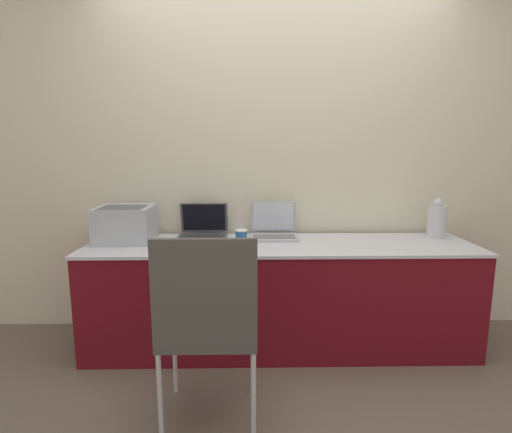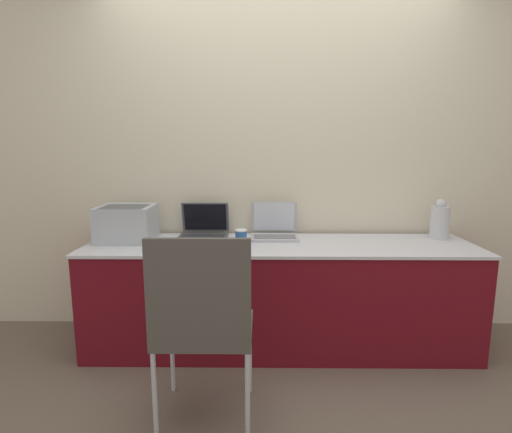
% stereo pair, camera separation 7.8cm
% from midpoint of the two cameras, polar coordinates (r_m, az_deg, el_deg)
% --- Properties ---
extents(ground_plane, '(14.00, 14.00, 0.00)m').
position_cam_midpoint_polar(ground_plane, '(2.69, 2.96, -20.76)').
color(ground_plane, '#6B5B4C').
extents(wall_back, '(8.00, 0.05, 2.60)m').
position_cam_midpoint_polar(wall_back, '(3.00, 2.27, 8.53)').
color(wall_back, beige).
rests_on(wall_back, ground_plane).
extents(table, '(2.60, 0.64, 0.73)m').
position_cam_midpoint_polar(table, '(2.81, 2.58, -11.10)').
color(table, maroon).
rests_on(table, ground_plane).
extents(printer, '(0.37, 0.33, 0.24)m').
position_cam_midpoint_polar(printer, '(2.88, -18.90, -0.84)').
color(printer, '#B2B7BC').
rests_on(printer, table).
extents(laptop_left, '(0.35, 0.29, 0.24)m').
position_cam_midpoint_polar(laptop_left, '(2.90, -8.34, -1.91)').
color(laptop_left, '#4C4C51').
rests_on(laptop_left, table).
extents(laptop_right, '(0.33, 0.30, 0.25)m').
position_cam_midpoint_polar(laptop_right, '(2.88, 1.77, -1.89)').
color(laptop_right, '#B7B7BC').
rests_on(laptop_right, table).
extents(external_keyboard, '(0.45, 0.14, 0.02)m').
position_cam_midpoint_polar(external_keyboard, '(2.67, -9.78, -3.94)').
color(external_keyboard, '#3D3D42').
rests_on(external_keyboard, table).
extents(coffee_cup, '(0.08, 0.08, 0.10)m').
position_cam_midpoint_polar(coffee_cup, '(2.66, -2.96, -2.96)').
color(coffee_cup, '#285699').
rests_on(coffee_cup, table).
extents(mouse, '(0.07, 0.04, 0.04)m').
position_cam_midpoint_polar(mouse, '(2.63, -3.26, -3.84)').
color(mouse, black).
rests_on(mouse, table).
extents(metal_pitcher, '(0.13, 0.13, 0.28)m').
position_cam_midpoint_polar(metal_pitcher, '(3.12, 23.76, -0.44)').
color(metal_pitcher, silver).
rests_on(metal_pitcher, table).
extents(chair, '(0.47, 0.41, 0.98)m').
position_cam_midpoint_polar(chair, '(1.98, -8.09, -14.15)').
color(chair, '#4C4742').
rests_on(chair, ground_plane).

